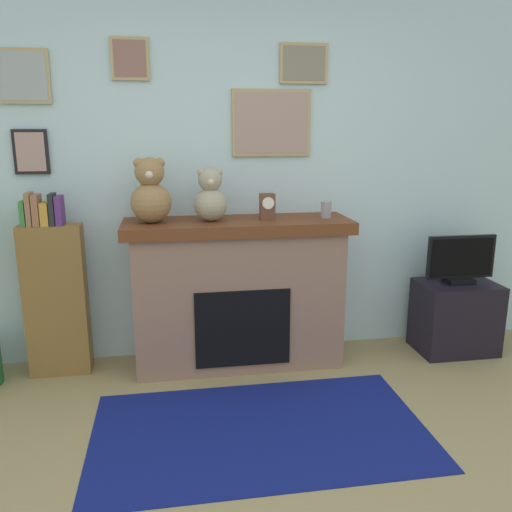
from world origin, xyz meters
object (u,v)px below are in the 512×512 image
(mantel_clock, at_px, (267,206))
(fireplace, at_px, (238,292))
(bookshelf, at_px, (55,294))
(television, at_px, (461,261))
(candle_jar, at_px, (326,210))
(tv_stand, at_px, (455,317))
(teddy_bear_grey, at_px, (211,197))
(teddy_bear_cream, at_px, (151,194))

(mantel_clock, bearing_deg, fireplace, 174.65)
(bookshelf, bearing_deg, television, -2.03)
(television, bearing_deg, candle_jar, 177.27)
(television, bearing_deg, bookshelf, 177.97)
(fireplace, relative_size, television, 2.97)
(television, xyz_separation_m, mantel_clock, (-1.43, 0.05, 0.43))
(tv_stand, xyz_separation_m, candle_jar, (-1.02, 0.05, 0.83))
(fireplace, relative_size, teddy_bear_grey, 4.33)
(television, bearing_deg, tv_stand, 90.00)
(tv_stand, height_order, television, television)
(bookshelf, relative_size, teddy_bear_grey, 3.51)
(television, relative_size, teddy_bear_grey, 1.46)
(fireplace, relative_size, candle_jar, 13.48)
(tv_stand, relative_size, candle_jar, 4.96)
(mantel_clock, height_order, teddy_bear_cream, teddy_bear_cream)
(fireplace, relative_size, teddy_bear_cream, 3.62)
(mantel_clock, bearing_deg, candle_jar, 0.16)
(television, bearing_deg, teddy_bear_grey, 178.48)
(teddy_bear_grey, bearing_deg, fireplace, 5.72)
(fireplace, bearing_deg, tv_stand, -2.28)
(candle_jar, bearing_deg, mantel_clock, -179.84)
(tv_stand, height_order, mantel_clock, mantel_clock)
(tv_stand, bearing_deg, mantel_clock, 178.16)
(mantel_clock, bearing_deg, teddy_bear_grey, 179.90)
(tv_stand, relative_size, mantel_clock, 3.21)
(teddy_bear_cream, bearing_deg, tv_stand, -1.21)
(teddy_bear_grey, bearing_deg, teddy_bear_cream, -179.99)
(fireplace, relative_size, bookshelf, 1.23)
(fireplace, xyz_separation_m, teddy_bear_grey, (-0.18, -0.02, 0.67))
(bookshelf, distance_m, candle_jar, 1.92)
(fireplace, distance_m, bookshelf, 1.23)
(tv_stand, bearing_deg, television, -90.00)
(candle_jar, distance_m, mantel_clock, 0.42)
(television, height_order, teddy_bear_grey, teddy_bear_grey)
(bookshelf, xyz_separation_m, teddy_bear_cream, (0.66, -0.05, 0.67))
(tv_stand, xyz_separation_m, teddy_bear_grey, (-1.82, 0.05, 0.93))
(tv_stand, bearing_deg, bookshelf, 178.00)
(candle_jar, xyz_separation_m, teddy_bear_grey, (-0.80, -0.00, 0.10))
(fireplace, bearing_deg, candle_jar, -1.65)
(tv_stand, bearing_deg, teddy_bear_grey, 178.52)
(tv_stand, relative_size, television, 1.09)
(mantel_clock, bearing_deg, teddy_bear_cream, 179.96)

